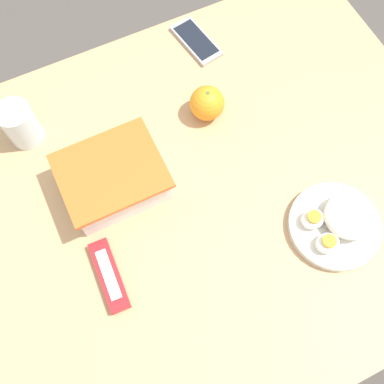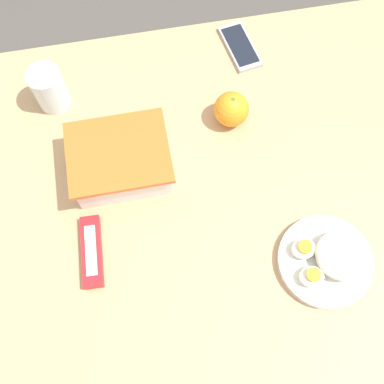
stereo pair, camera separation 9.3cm
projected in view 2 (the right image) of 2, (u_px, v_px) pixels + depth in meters
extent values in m
plane|color=#4C4742|center=(182.00, 276.00, 1.68)|extent=(10.00, 10.00, 0.00)
cube|color=tan|center=(175.00, 203.00, 0.97)|extent=(1.29, 0.93, 0.03)
cylinder|color=#A07D56|center=(329.00, 104.00, 1.53)|extent=(0.05, 0.05, 0.75)
cube|color=white|center=(121.00, 161.00, 0.95)|extent=(0.19, 0.16, 0.07)
cube|color=beige|center=(122.00, 164.00, 0.97)|extent=(0.18, 0.14, 0.05)
cube|color=orange|center=(118.00, 152.00, 0.92)|extent=(0.21, 0.17, 0.01)
ellipsoid|color=tan|center=(96.00, 169.00, 0.94)|extent=(0.05, 0.04, 0.02)
ellipsoid|color=tan|center=(145.00, 151.00, 0.96)|extent=(0.05, 0.04, 0.02)
sphere|color=orange|center=(231.00, 109.00, 1.00)|extent=(0.08, 0.08, 0.08)
cylinder|color=#4C662D|center=(233.00, 100.00, 0.97)|extent=(0.01, 0.01, 0.00)
cylinder|color=silver|center=(325.00, 261.00, 0.90)|extent=(0.19, 0.19, 0.02)
ellipsoid|color=white|center=(342.00, 255.00, 0.87)|extent=(0.10, 0.10, 0.05)
ellipsoid|color=white|center=(312.00, 276.00, 0.87)|extent=(0.05, 0.04, 0.03)
cylinder|color=#F4A823|center=(313.00, 275.00, 0.85)|extent=(0.03, 0.03, 0.01)
ellipsoid|color=white|center=(304.00, 249.00, 0.89)|extent=(0.05, 0.04, 0.03)
cylinder|color=#F4A823|center=(305.00, 247.00, 0.87)|extent=(0.03, 0.03, 0.01)
cube|color=red|center=(92.00, 251.00, 0.91)|extent=(0.05, 0.15, 0.02)
cube|color=white|center=(91.00, 250.00, 0.90)|extent=(0.03, 0.10, 0.00)
cube|color=#ADADB2|center=(240.00, 47.00, 1.11)|extent=(0.09, 0.15, 0.01)
cube|color=black|center=(240.00, 45.00, 1.10)|extent=(0.07, 0.13, 0.00)
cylinder|color=silver|center=(49.00, 89.00, 1.01)|extent=(0.08, 0.08, 0.10)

